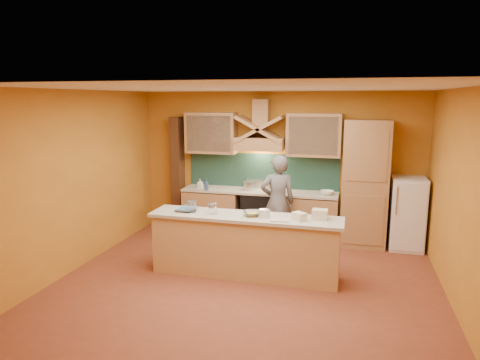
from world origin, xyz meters
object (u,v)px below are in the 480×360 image
(fridge, at_px, (407,213))
(kitchen_scale, at_px, (264,214))
(stove, at_px, (259,214))
(mixing_bowl, at_px, (253,214))
(person, at_px, (278,202))

(fridge, distance_m, kitchen_scale, 2.95)
(stove, height_order, mixing_bowl, mixing_bowl)
(person, bearing_deg, fridge, 173.58)
(person, xyz_separation_m, mixing_bowl, (-0.15, -1.32, 0.13))
(fridge, distance_m, person, 2.32)
(stove, relative_size, fridge, 0.69)
(fridge, relative_size, person, 0.76)
(person, bearing_deg, stove, -71.73)
(fridge, relative_size, mixing_bowl, 4.72)
(stove, bearing_deg, fridge, 0.00)
(fridge, bearing_deg, stove, 180.00)
(kitchen_scale, relative_size, mixing_bowl, 0.46)
(fridge, relative_size, kitchen_scale, 10.26)
(stove, relative_size, mixing_bowl, 3.27)
(stove, relative_size, kitchen_scale, 7.10)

